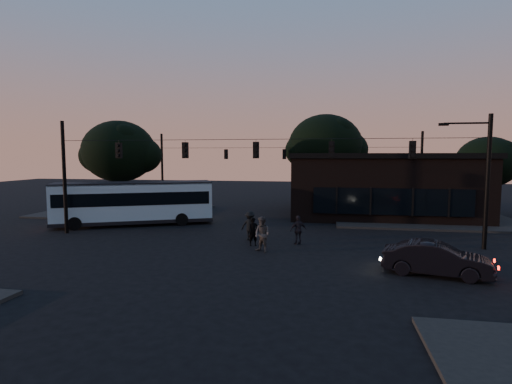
% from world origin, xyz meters
% --- Properties ---
extents(ground, '(120.00, 120.00, 0.00)m').
position_xyz_m(ground, '(0.00, 0.00, 0.00)').
color(ground, black).
rests_on(ground, ground).
extents(sidewalk_far_right, '(14.00, 10.00, 0.15)m').
position_xyz_m(sidewalk_far_right, '(12.00, 14.00, 0.07)').
color(sidewalk_far_right, black).
rests_on(sidewalk_far_right, ground).
extents(sidewalk_far_left, '(14.00, 10.00, 0.15)m').
position_xyz_m(sidewalk_far_left, '(-14.00, 14.00, 0.07)').
color(sidewalk_far_left, black).
rests_on(sidewalk_far_left, ground).
extents(building, '(15.40, 10.41, 5.40)m').
position_xyz_m(building, '(9.00, 15.97, 2.71)').
color(building, black).
rests_on(building, ground).
extents(tree_behind, '(7.60, 7.60, 9.43)m').
position_xyz_m(tree_behind, '(4.00, 22.00, 6.19)').
color(tree_behind, black).
rests_on(tree_behind, ground).
extents(tree_right, '(5.20, 5.20, 6.86)m').
position_xyz_m(tree_right, '(18.00, 18.00, 4.63)').
color(tree_right, black).
rests_on(tree_right, ground).
extents(tree_left, '(6.40, 6.40, 8.30)m').
position_xyz_m(tree_left, '(-14.00, 13.00, 5.57)').
color(tree_left, black).
rests_on(tree_left, ground).
extents(signal_rig_near, '(26.24, 0.30, 7.50)m').
position_xyz_m(signal_rig_near, '(0.00, 4.00, 4.45)').
color(signal_rig_near, black).
rests_on(signal_rig_near, ground).
extents(signal_rig_far, '(26.24, 0.30, 7.50)m').
position_xyz_m(signal_rig_far, '(0.00, 20.00, 4.20)').
color(signal_rig_far, black).
rests_on(signal_rig_far, ground).
extents(bus, '(11.55, 7.20, 3.24)m').
position_xyz_m(bus, '(-10.01, 7.83, 1.82)').
color(bus, '#9FBECA').
rests_on(bus, ground).
extents(car, '(4.68, 2.56, 1.46)m').
position_xyz_m(car, '(9.02, -1.71, 0.73)').
color(car, black).
rests_on(car, ground).
extents(pedestrian_a, '(0.72, 0.63, 1.66)m').
position_xyz_m(pedestrian_a, '(0.11, 2.51, 0.83)').
color(pedestrian_a, black).
rests_on(pedestrian_a, ground).
extents(pedestrian_b, '(1.18, 1.11, 1.92)m').
position_xyz_m(pedestrian_b, '(0.86, 1.12, 0.96)').
color(pedestrian_b, '#3D3A38').
rests_on(pedestrian_b, ground).
extents(pedestrian_c, '(1.09, 0.85, 1.72)m').
position_xyz_m(pedestrian_c, '(2.66, 3.29, 0.86)').
color(pedestrian_c, black).
rests_on(pedestrian_c, ground).
extents(pedestrian_d, '(1.28, 0.90, 1.81)m').
position_xyz_m(pedestrian_d, '(-0.38, 3.98, 0.90)').
color(pedestrian_d, black).
rests_on(pedestrian_d, ground).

